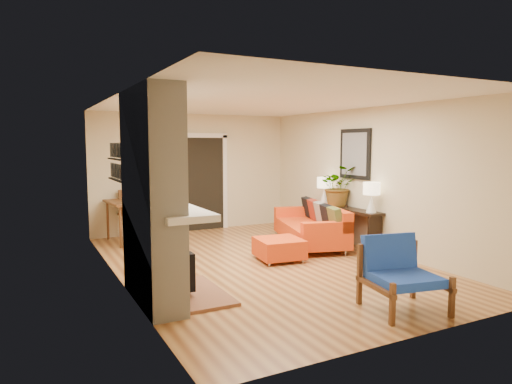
% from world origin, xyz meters
% --- Properties ---
extents(room_shell, '(6.50, 6.50, 6.50)m').
position_xyz_m(room_shell, '(0.60, 2.63, 1.24)').
color(room_shell, '#BF8749').
rests_on(room_shell, ground).
extents(fireplace, '(1.09, 1.68, 2.60)m').
position_xyz_m(fireplace, '(-2.00, -1.00, 1.24)').
color(fireplace, white).
rests_on(fireplace, ground).
extents(sofa, '(1.45, 2.28, 0.83)m').
position_xyz_m(sofa, '(1.55, 0.77, 0.37)').
color(sofa, silver).
rests_on(sofa, ground).
extents(ottoman, '(0.80, 0.80, 0.36)m').
position_xyz_m(ottoman, '(0.35, 0.03, 0.21)').
color(ottoman, silver).
rests_on(ottoman, ground).
extents(blue_chair, '(0.95, 0.93, 0.85)m').
position_xyz_m(blue_chair, '(0.48, -2.54, 0.46)').
color(blue_chair, brown).
rests_on(blue_chair, ground).
extents(dining_table, '(0.88, 1.88, 1.00)m').
position_xyz_m(dining_table, '(-1.49, 2.66, 0.66)').
color(dining_table, brown).
rests_on(dining_table, ground).
extents(console_table, '(0.34, 1.85, 0.72)m').
position_xyz_m(console_table, '(2.07, 0.49, 0.58)').
color(console_table, black).
rests_on(console_table, ground).
extents(lamp_near, '(0.30, 0.30, 0.54)m').
position_xyz_m(lamp_near, '(2.07, -0.25, 1.06)').
color(lamp_near, white).
rests_on(lamp_near, console_table).
extents(lamp_far, '(0.30, 0.30, 0.54)m').
position_xyz_m(lamp_far, '(2.07, 1.16, 1.06)').
color(lamp_far, white).
rests_on(lamp_far, console_table).
extents(houseplant, '(0.90, 0.84, 0.80)m').
position_xyz_m(houseplant, '(2.06, 0.68, 1.13)').
color(houseplant, '#1E5919').
rests_on(houseplant, console_table).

